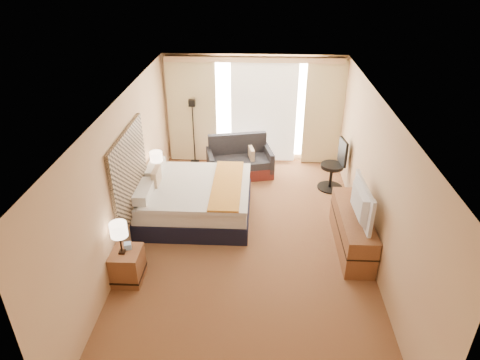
{
  "coord_description": "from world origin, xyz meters",
  "views": [
    {
      "loc": [
        0.17,
        -6.24,
        4.7
      ],
      "look_at": [
        -0.16,
        0.4,
        1.08
      ],
      "focal_mm": 32.0,
      "sensor_mm": 36.0,
      "label": 1
    }
  ],
  "objects_px": {
    "nightstand_right": "(161,188)",
    "lamp_left": "(119,230)",
    "nightstand_left": "(128,266)",
    "bed": "(195,199)",
    "floor_lamp": "(193,118)",
    "loveseat": "(240,162)",
    "desk_chair": "(335,167)",
    "lamp_right": "(156,157)",
    "media_dresser": "(352,230)",
    "television": "(356,202)"
  },
  "relations": [
    {
      "from": "nightstand_left",
      "to": "floor_lamp",
      "type": "distance_m",
      "value": 4.46
    },
    {
      "from": "nightstand_right",
      "to": "lamp_left",
      "type": "relative_size",
      "value": 1.0
    },
    {
      "from": "desk_chair",
      "to": "television",
      "type": "bearing_deg",
      "value": -99.77
    },
    {
      "from": "loveseat",
      "to": "desk_chair",
      "type": "distance_m",
      "value": 2.18
    },
    {
      "from": "media_dresser",
      "to": "lamp_left",
      "type": "distance_m",
      "value": 3.94
    },
    {
      "from": "floor_lamp",
      "to": "lamp_right",
      "type": "distance_m",
      "value": 1.9
    },
    {
      "from": "nightstand_right",
      "to": "television",
      "type": "xyz_separation_m",
      "value": [
        3.65,
        -1.61,
        0.75
      ]
    },
    {
      "from": "nightstand_left",
      "to": "lamp_right",
      "type": "bearing_deg",
      "value": 90.96
    },
    {
      "from": "nightstand_right",
      "to": "bed",
      "type": "height_order",
      "value": "bed"
    },
    {
      "from": "desk_chair",
      "to": "floor_lamp",
      "type": "bearing_deg",
      "value": 150.83
    },
    {
      "from": "floor_lamp",
      "to": "lamp_right",
      "type": "bearing_deg",
      "value": -104.79
    },
    {
      "from": "lamp_right",
      "to": "television",
      "type": "height_order",
      "value": "television"
    },
    {
      "from": "bed",
      "to": "television",
      "type": "height_order",
      "value": "television"
    },
    {
      "from": "media_dresser",
      "to": "lamp_left",
      "type": "relative_size",
      "value": 3.26
    },
    {
      "from": "desk_chair",
      "to": "nightstand_left",
      "type": "bearing_deg",
      "value": -148.35
    },
    {
      "from": "media_dresser",
      "to": "bed",
      "type": "xyz_separation_m",
      "value": [
        -2.89,
        0.85,
        0.02
      ]
    },
    {
      "from": "television",
      "to": "nightstand_left",
      "type": "bearing_deg",
      "value": 101.42
    },
    {
      "from": "nightstand_left",
      "to": "bed",
      "type": "xyz_separation_m",
      "value": [
        0.81,
        1.9,
        0.1
      ]
    },
    {
      "from": "media_dresser",
      "to": "loveseat",
      "type": "height_order",
      "value": "loveseat"
    },
    {
      "from": "loveseat",
      "to": "desk_chair",
      "type": "xyz_separation_m",
      "value": [
        2.09,
        -0.55,
        0.21
      ]
    },
    {
      "from": "nightstand_left",
      "to": "lamp_right",
      "type": "relative_size",
      "value": 1.03
    },
    {
      "from": "lamp_left",
      "to": "lamp_right",
      "type": "height_order",
      "value": "lamp_left"
    },
    {
      "from": "nightstand_left",
      "to": "media_dresser",
      "type": "xyz_separation_m",
      "value": [
        3.7,
        1.05,
        0.07
      ]
    },
    {
      "from": "lamp_left",
      "to": "television",
      "type": "relative_size",
      "value": 0.49
    },
    {
      "from": "nightstand_left",
      "to": "floor_lamp",
      "type": "height_order",
      "value": "floor_lamp"
    },
    {
      "from": "lamp_left",
      "to": "lamp_right",
      "type": "relative_size",
      "value": 1.03
    },
    {
      "from": "nightstand_right",
      "to": "floor_lamp",
      "type": "height_order",
      "value": "floor_lamp"
    },
    {
      "from": "nightstand_left",
      "to": "television",
      "type": "height_order",
      "value": "television"
    },
    {
      "from": "desk_chair",
      "to": "media_dresser",
      "type": "bearing_deg",
      "value": -98.47
    },
    {
      "from": "nightstand_right",
      "to": "loveseat",
      "type": "xyz_separation_m",
      "value": [
        1.59,
        1.21,
        0.03
      ]
    },
    {
      "from": "floor_lamp",
      "to": "lamp_left",
      "type": "relative_size",
      "value": 2.9
    },
    {
      "from": "floor_lamp",
      "to": "bed",
      "type": "bearing_deg",
      "value": -81.45
    },
    {
      "from": "floor_lamp",
      "to": "lamp_left",
      "type": "distance_m",
      "value": 4.41
    },
    {
      "from": "lamp_right",
      "to": "television",
      "type": "bearing_deg",
      "value": -23.84
    },
    {
      "from": "lamp_left",
      "to": "lamp_right",
      "type": "distance_m",
      "value": 2.55
    },
    {
      "from": "loveseat",
      "to": "lamp_right",
      "type": "relative_size",
      "value": 3.0
    },
    {
      "from": "television",
      "to": "nightstand_right",
      "type": "bearing_deg",
      "value": 63.91
    },
    {
      "from": "loveseat",
      "to": "nightstand_left",
      "type": "bearing_deg",
      "value": -126.09
    },
    {
      "from": "lamp_left",
      "to": "nightstand_left",
      "type": "bearing_deg",
      "value": 39.81
    },
    {
      "from": "bed",
      "to": "lamp_left",
      "type": "bearing_deg",
      "value": -113.66
    },
    {
      "from": "floor_lamp",
      "to": "television",
      "type": "bearing_deg",
      "value": -47.16
    },
    {
      "from": "nightstand_left",
      "to": "desk_chair",
      "type": "distance_m",
      "value": 4.86
    },
    {
      "from": "desk_chair",
      "to": "lamp_left",
      "type": "distance_m",
      "value": 4.92
    },
    {
      "from": "lamp_left",
      "to": "television",
      "type": "xyz_separation_m",
      "value": [
        3.69,
        0.92,
        0.05
      ]
    },
    {
      "from": "television",
      "to": "loveseat",
      "type": "bearing_deg",
      "value": 33.86
    },
    {
      "from": "media_dresser",
      "to": "floor_lamp",
      "type": "bearing_deg",
      "value": 134.64
    },
    {
      "from": "television",
      "to": "desk_chair",
      "type": "bearing_deg",
      "value": -3.05
    },
    {
      "from": "nightstand_left",
      "to": "nightstand_right",
      "type": "distance_m",
      "value": 2.5
    },
    {
      "from": "bed",
      "to": "desk_chair",
      "type": "height_order",
      "value": "desk_chair"
    },
    {
      "from": "media_dresser",
      "to": "television",
      "type": "relative_size",
      "value": 1.6
    }
  ]
}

